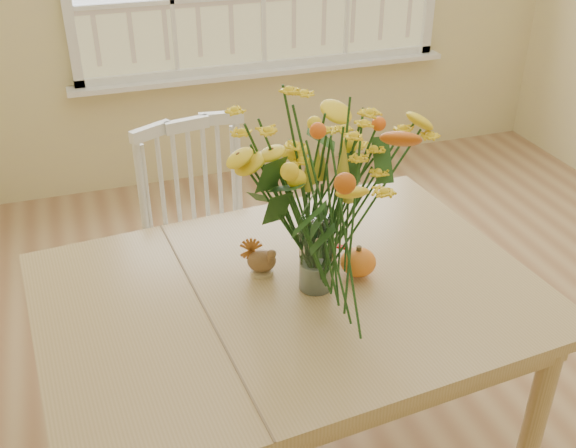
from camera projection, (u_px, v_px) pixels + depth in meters
name	position (u px, v px, depth m)	size (l,w,h in m)	color
floor	(421.00, 389.00, 2.80)	(4.00, 4.50, 0.01)	#A1734D
dining_table	(290.00, 313.00, 2.09)	(1.57, 1.18, 0.80)	tan
windsor_chair	(204.00, 233.00, 2.79)	(0.54, 0.52, 1.01)	white
flower_vase	(318.00, 186.00, 1.89)	(0.48, 0.48, 0.57)	white
pumpkin	(358.00, 263.00, 2.09)	(0.11, 0.11, 0.09)	orange
turkey_figurine	(262.00, 261.00, 2.10)	(0.11, 0.09, 0.11)	#CCB78C
dark_gourd	(318.00, 243.00, 2.21)	(0.13, 0.10, 0.07)	#38160F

